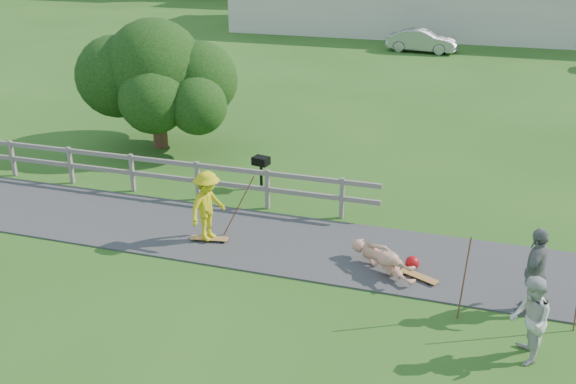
% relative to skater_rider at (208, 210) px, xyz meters
% --- Properties ---
extents(ground, '(260.00, 260.00, 0.00)m').
position_rel_skater_rider_xyz_m(ground, '(0.69, -1.06, -0.85)').
color(ground, '#255217').
rests_on(ground, ground).
extents(path, '(34.00, 3.00, 0.04)m').
position_rel_skater_rider_xyz_m(path, '(0.69, 0.44, -0.83)').
color(path, '#333336').
rests_on(path, ground).
extents(fence, '(15.05, 0.10, 1.10)m').
position_rel_skater_rider_xyz_m(fence, '(-3.93, 2.24, -0.12)').
color(fence, slate).
rests_on(fence, ground).
extents(skater_rider, '(0.91, 1.23, 1.69)m').
position_rel_skater_rider_xyz_m(skater_rider, '(0.00, 0.00, 0.00)').
color(skater_rider, gold).
rests_on(skater_rider, ground).
extents(skater_fallen, '(1.44, 1.65, 0.65)m').
position_rel_skater_rider_xyz_m(skater_fallen, '(4.16, -0.18, -0.52)').
color(skater_fallen, tan).
rests_on(skater_fallen, ground).
extents(spectator_a, '(0.70, 0.85, 1.60)m').
position_rel_skater_rider_xyz_m(spectator_a, '(7.02, -2.43, -0.04)').
color(spectator_a, '#BABAB6').
rests_on(spectator_a, ground).
extents(spectator_b, '(0.75, 1.14, 1.81)m').
position_rel_skater_rider_xyz_m(spectator_b, '(7.15, -0.84, 0.06)').
color(spectator_b, slate).
rests_on(spectator_b, ground).
extents(car_silver, '(4.06, 1.75, 1.30)m').
position_rel_skater_rider_xyz_m(car_silver, '(2.05, 25.66, -0.20)').
color(car_silver, '#9D9FA5').
rests_on(car_silver, ground).
extents(tree, '(5.10, 5.10, 3.66)m').
position_rel_skater_rider_xyz_m(tree, '(-4.39, 5.94, 0.98)').
color(tree, black).
rests_on(tree, ground).
extents(bbq, '(0.50, 0.42, 0.95)m').
position_rel_skater_rider_xyz_m(bbq, '(0.07, 3.49, -0.37)').
color(bbq, black).
rests_on(bbq, ground).
extents(longboard_rider, '(0.91, 0.37, 0.10)m').
position_rel_skater_rider_xyz_m(longboard_rider, '(0.00, 0.00, -0.80)').
color(longboard_rider, olive).
rests_on(longboard_rider, ground).
extents(longboard_fallen, '(0.87, 0.56, 0.10)m').
position_rel_skater_rider_xyz_m(longboard_fallen, '(4.96, -0.28, -0.80)').
color(longboard_fallen, olive).
rests_on(longboard_fallen, ground).
extents(helmet, '(0.30, 0.30, 0.30)m').
position_rel_skater_rider_xyz_m(helmet, '(4.76, 0.17, -0.69)').
color(helmet, '#A40C10').
rests_on(helmet, ground).
extents(pole_rider, '(0.03, 0.03, 1.85)m').
position_rel_skater_rider_xyz_m(pole_rider, '(0.60, 0.40, 0.08)').
color(pole_rider, brown).
rests_on(pole_rider, ground).
extents(pole_spec_left, '(0.03, 0.03, 1.77)m').
position_rel_skater_rider_xyz_m(pole_spec_left, '(5.87, -1.51, 0.04)').
color(pole_spec_left, brown).
rests_on(pole_spec_left, ground).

